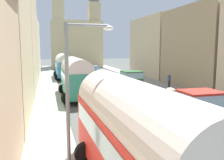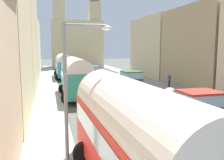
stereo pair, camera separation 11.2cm
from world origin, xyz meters
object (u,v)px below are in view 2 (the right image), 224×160
at_px(cargo_truck_0, 186,106).
at_px(car_5, 112,95).
at_px(cargo_truck_1, 127,80).
at_px(parked_bus_0, 132,134).
at_px(parked_bus_2, 64,65).
at_px(car_2, 95,70).
at_px(car_0, 117,79).
at_px(car_7, 78,70).
at_px(parked_bus_1, 76,76).
at_px(streetlamp_near, 73,80).
at_px(car_4, 178,140).
at_px(car_3, 89,67).
at_px(pedestrian_1, 169,80).
at_px(car_6, 81,75).
at_px(car_1, 102,74).

distance_m(cargo_truck_0, car_5, 7.97).
bearing_deg(car_5, cargo_truck_1, 60.19).
bearing_deg(parked_bus_0, parked_bus_2, 90.20).
relative_size(parked_bus_0, cargo_truck_1, 1.16).
xyz_separation_m(cargo_truck_0, car_2, (-0.10, 31.19, -0.47)).
xyz_separation_m(cargo_truck_0, car_5, (-2.95, 7.38, -0.56)).
bearing_deg(car_0, car_7, 102.42).
xyz_separation_m(parked_bus_0, car_7, (2.91, 39.40, -1.38)).
bearing_deg(cargo_truck_1, car_7, 99.69).
bearing_deg(parked_bus_0, cargo_truck_0, 46.83).
xyz_separation_m(parked_bus_1, streetlamp_near, (-1.68, -14.26, 1.47)).
height_order(car_4, car_7, car_4).
relative_size(car_0, car_7, 1.03).
relative_size(parked_bus_2, car_7, 2.04).
relative_size(parked_bus_0, parked_bus_1, 1.01).
bearing_deg(car_3, streetlamp_near, -100.16).
bearing_deg(car_0, cargo_truck_1, -89.97).
height_order(car_0, streetlamp_near, streetlamp_near).
relative_size(cargo_truck_0, car_0, 1.61).
xyz_separation_m(car_3, car_4, (-2.81, -41.92, 0.04)).
bearing_deg(parked_bus_0, car_0, 75.29).
distance_m(cargo_truck_1, car_3, 24.63).
xyz_separation_m(parked_bus_0, pedestrian_1, (11.81, 19.60, -1.15)).
distance_m(parked_bus_0, car_5, 14.07).
bearing_deg(cargo_truck_1, parked_bus_2, 115.60).
height_order(parked_bus_1, car_5, parked_bus_1).
distance_m(parked_bus_1, car_4, 15.10).
height_order(parked_bus_0, car_6, parked_bus_0).
xyz_separation_m(parked_bus_2, pedestrian_1, (11.92, -13.32, -1.19)).
relative_size(cargo_truck_1, car_4, 1.72).
bearing_deg(car_0, parked_bus_0, -104.71).
height_order(car_0, car_6, car_0).
height_order(car_5, streetlamp_near, streetlamp_near).
distance_m(cargo_truck_0, car_7, 33.25).
bearing_deg(parked_bus_2, parked_bus_1, -89.37).
distance_m(car_4, pedestrian_1, 19.49).
height_order(parked_bus_1, car_2, parked_bus_1).
height_order(parked_bus_0, car_0, parked_bus_0).
distance_m(parked_bus_0, parked_bus_1, 16.98).
relative_size(cargo_truck_0, car_4, 1.60).
relative_size(car_3, streetlamp_near, 0.61).
xyz_separation_m(parked_bus_1, pedestrian_1, (11.74, 2.62, -1.16)).
bearing_deg(streetlamp_near, parked_bus_1, 83.28).
distance_m(car_1, car_7, 8.61).
bearing_deg(parked_bus_2, pedestrian_1, -48.18).
xyz_separation_m(car_2, pedestrian_1, (6.00, -17.88, 0.20)).
height_order(cargo_truck_0, car_5, cargo_truck_0).
bearing_deg(car_0, car_3, 91.42).
bearing_deg(parked_bus_2, car_0, -54.27).
distance_m(car_3, car_4, 42.01).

